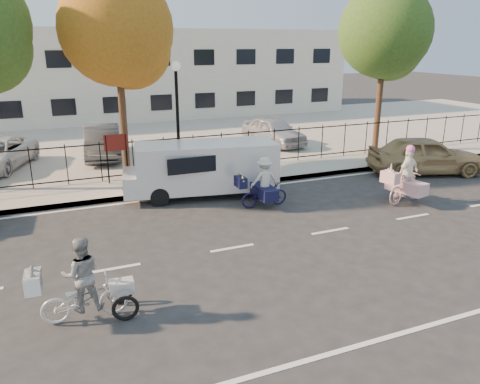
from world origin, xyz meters
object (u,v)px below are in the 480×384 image
gold_sedan (425,155)px  lot_car_d (274,131)px  lot_car_c (103,142)px  lamppost (177,99)px  white_van (204,167)px  zebra_trike (84,288)px  bull_bike (264,187)px  unicorn_bike (406,182)px

gold_sedan → lot_car_d: 7.68m
lot_car_c → lot_car_d: (8.37, -0.48, -0.02)m
lamppost → white_van: lamppost is taller
lamppost → lot_car_c: lamppost is taller
lamppost → zebra_trike: bearing=-116.4°
lamppost → bull_bike: 5.09m
lot_car_d → lamppost: bearing=-156.7°
bull_bike → white_van: bearing=38.9°
lot_car_d → lot_car_c: bearing=167.4°
unicorn_bike → gold_sedan: unicorn_bike is taller
unicorn_bike → white_van: 6.82m
zebra_trike → gold_sedan: size_ratio=0.44×
lot_car_c → white_van: bearing=-61.9°
lamppost → bull_bike: (1.65, -4.14, -2.45)m
lamppost → lot_car_d: size_ratio=1.07×
zebra_trike → lot_car_c: bearing=-5.1°
bull_bike → white_van: size_ratio=0.32×
zebra_trike → unicorn_bike: unicorn_bike is taller
zebra_trike → unicorn_bike: bearing=-70.1°
gold_sedan → lot_car_d: (-3.45, 6.86, 0.07)m
white_van → lot_car_c: (-2.59, 6.63, -0.16)m
gold_sedan → unicorn_bike: bearing=147.7°
zebra_trike → lot_car_c: 13.21m
lot_car_d → gold_sedan: bearing=-72.6°
gold_sedan → lot_car_d: bearing=45.9°
zebra_trike → bull_bike: zebra_trike is taller
lamppost → white_van: bearing=-84.2°
bull_bike → lot_car_c: bull_bike is taller
lamppost → unicorn_bike: 8.69m
gold_sedan → zebra_trike: bearing=131.7°
unicorn_bike → lot_car_d: unicorn_bike is taller
bull_bike → white_van: 2.35m
unicorn_bike → gold_sedan: (3.28, 2.62, 0.04)m
white_van → lot_car_d: bearing=56.7°
bull_bike → lot_car_c: (-4.01, 8.47, 0.20)m
unicorn_bike → lot_car_d: size_ratio=0.49×
lot_car_c → lot_car_d: size_ratio=1.06×
bull_bike → lot_car_d: 9.11m
white_van → gold_sedan: bearing=5.6°
unicorn_bike → gold_sedan: bearing=-64.0°
unicorn_bike → lot_car_d: bearing=-11.6°
white_van → gold_sedan: (9.23, -0.70, -0.26)m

